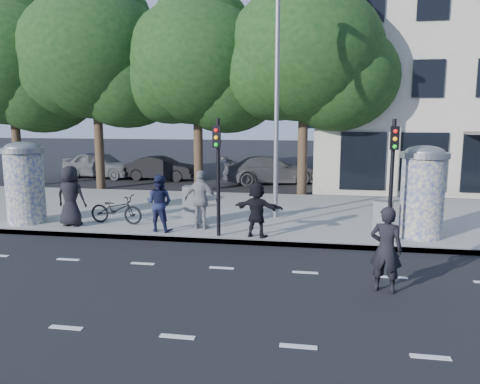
% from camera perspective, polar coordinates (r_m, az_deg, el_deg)
% --- Properties ---
extents(ground, '(120.00, 120.00, 0.00)m').
position_cam_1_polar(ground, '(10.15, -3.91, -11.72)').
color(ground, black).
rests_on(ground, ground).
extents(sidewalk, '(40.00, 8.00, 0.15)m').
position_cam_1_polar(sidewalk, '(17.22, 1.91, -2.62)').
color(sidewalk, gray).
rests_on(sidewalk, ground).
extents(curb, '(40.00, 0.10, 0.16)m').
position_cam_1_polar(curb, '(13.43, -0.37, -6.06)').
color(curb, slate).
rests_on(curb, ground).
extents(lane_dash_near, '(32.00, 0.12, 0.01)m').
position_cam_1_polar(lane_dash_near, '(8.20, -7.65, -17.09)').
color(lane_dash_near, silver).
rests_on(lane_dash_near, ground).
extents(lane_dash_far, '(32.00, 0.12, 0.01)m').
position_cam_1_polar(lane_dash_far, '(11.43, -2.25, -9.23)').
color(lane_dash_far, silver).
rests_on(lane_dash_far, ground).
extents(ad_column_left, '(1.36, 1.36, 2.65)m').
position_cam_1_polar(ad_column_left, '(16.77, -24.78, 1.27)').
color(ad_column_left, beige).
rests_on(ad_column_left, sidewalk).
extents(ad_column_right, '(1.36, 1.36, 2.65)m').
position_cam_1_polar(ad_column_right, '(14.37, 21.36, 0.27)').
color(ad_column_right, beige).
rests_on(ad_column_right, sidewalk).
extents(traffic_pole_near, '(0.22, 0.31, 3.40)m').
position_cam_1_polar(traffic_pole_near, '(13.37, -2.73, 3.27)').
color(traffic_pole_near, black).
rests_on(traffic_pole_near, sidewalk).
extents(traffic_pole_far, '(0.22, 0.31, 3.40)m').
position_cam_1_polar(traffic_pole_far, '(13.22, 18.08, 2.75)').
color(traffic_pole_far, black).
rests_on(traffic_pole_far, sidewalk).
extents(street_lamp, '(0.25, 0.93, 8.00)m').
position_cam_1_polar(street_lamp, '(15.94, 4.50, 13.46)').
color(street_lamp, slate).
rests_on(street_lamp, sidewalk).
extents(tree_far_left, '(7.20, 7.20, 9.26)m').
position_cam_1_polar(tree_far_left, '(26.64, -26.19, 13.90)').
color(tree_far_left, '#38281C').
rests_on(tree_far_left, ground).
extents(tree_mid_left, '(7.20, 7.20, 9.57)m').
position_cam_1_polar(tree_mid_left, '(24.38, -17.29, 15.66)').
color(tree_mid_left, '#38281C').
rests_on(tree_mid_left, ground).
extents(tree_near_left, '(6.80, 6.80, 8.97)m').
position_cam_1_polar(tree_near_left, '(22.77, -5.26, 15.41)').
color(tree_near_left, '#38281C').
rests_on(tree_near_left, ground).
extents(tree_center, '(7.00, 7.00, 9.30)m').
position_cam_1_polar(tree_center, '(21.68, 7.88, 16.33)').
color(tree_center, '#38281C').
rests_on(tree_center, ground).
extents(ped_a, '(0.96, 0.64, 1.93)m').
position_cam_1_polar(ped_a, '(15.74, -19.94, -0.47)').
color(ped_a, black).
rests_on(ped_a, sidewalk).
extents(ped_c, '(0.93, 0.77, 1.73)m').
position_cam_1_polar(ped_c, '(14.36, -9.82, -1.34)').
color(ped_c, '#191E3F').
rests_on(ped_c, sidewalk).
extents(ped_e, '(1.15, 0.75, 1.83)m').
position_cam_1_polar(ped_e, '(14.45, -4.76, -0.95)').
color(ped_e, gray).
rests_on(ped_e, sidewalk).
extents(ped_f, '(1.58, 0.89, 1.61)m').
position_cam_1_polar(ped_f, '(13.48, 2.08, -2.17)').
color(ped_f, black).
rests_on(ped_f, sidewalk).
extents(man_road, '(0.76, 0.61, 1.81)m').
position_cam_1_polar(man_road, '(10.18, 17.38, -6.69)').
color(man_road, black).
rests_on(man_road, ground).
extents(bicycle, '(0.75, 1.83, 0.94)m').
position_cam_1_polar(bicycle, '(15.73, -14.85, -2.04)').
color(bicycle, black).
rests_on(bicycle, sidewalk).
extents(cabinet_left, '(0.59, 0.44, 1.21)m').
position_cam_1_polar(cabinet_left, '(15.39, -5.79, -1.51)').
color(cabinet_left, gray).
rests_on(cabinet_left, sidewalk).
extents(cabinet_right, '(0.59, 0.49, 1.07)m').
position_cam_1_polar(cabinet_right, '(14.09, 17.00, -3.19)').
color(cabinet_right, gray).
rests_on(cabinet_right, sidewalk).
extents(car_left, '(2.47, 4.72, 1.53)m').
position_cam_1_polar(car_left, '(28.73, -16.63, 3.21)').
color(car_left, slate).
rests_on(car_left, ground).
extents(car_mid, '(1.54, 4.08, 1.33)m').
position_cam_1_polar(car_mid, '(27.00, -9.61, 2.88)').
color(car_mid, black).
rests_on(car_mid, ground).
extents(car_right, '(3.69, 5.45, 1.47)m').
position_cam_1_polar(car_right, '(25.24, 3.64, 2.71)').
color(car_right, '#4F5056').
rests_on(car_right, ground).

